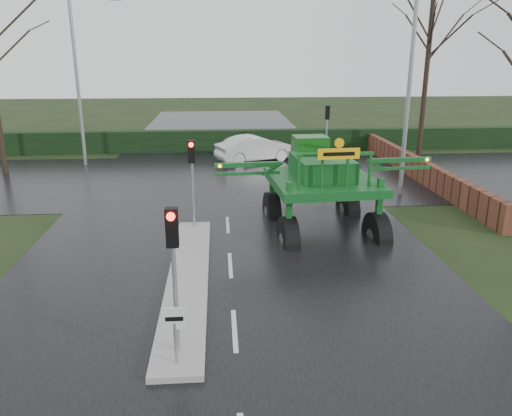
{
  "coord_description": "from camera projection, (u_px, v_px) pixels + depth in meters",
  "views": [
    {
      "loc": [
        -0.29,
        -10.9,
        6.55
      ],
      "look_at": [
        0.82,
        3.8,
        2.0
      ],
      "focal_mm": 35.0,
      "sensor_mm": 36.0,
      "label": 1
    }
  ],
  "objects": [
    {
      "name": "road_cross",
      "position": [
        225.0,
        178.0,
        27.58
      ],
      "size": [
        80.0,
        12.0,
        0.02
      ],
      "primitive_type": "cube",
      "color": "black",
      "rests_on": "ground"
    },
    {
      "name": "road_main",
      "position": [
        227.0,
        210.0,
        21.86
      ],
      "size": [
        14.0,
        80.0,
        0.02
      ],
      "primitive_type": "cube",
      "color": "black",
      "rests_on": "ground"
    },
    {
      "name": "white_sedan",
      "position": [
        255.0,
        162.0,
        31.86
      ],
      "size": [
        5.29,
        3.46,
        1.65
      ],
      "primitive_type": "imported",
      "rotation": [
        0.0,
        0.0,
        1.95
      ],
      "color": "silver",
      "rests_on": "ground"
    },
    {
      "name": "hedge_row",
      "position": [
        223.0,
        141.0,
        34.99
      ],
      "size": [
        44.0,
        0.9,
        1.5
      ],
      "primitive_type": "cube",
      "color": "black",
      "rests_on": "ground"
    },
    {
      "name": "street_light_right",
      "position": [
        404.0,
        67.0,
        22.6
      ],
      "size": [
        3.85,
        0.3,
        10.0
      ],
      "color": "gray",
      "rests_on": "ground"
    },
    {
      "name": "tree_right_far",
      "position": [
        428.0,
        55.0,
        31.37
      ],
      "size": [
        7.0,
        7.0,
        12.05
      ],
      "color": "black",
      "rests_on": "ground"
    },
    {
      "name": "traffic_signal_mid",
      "position": [
        192.0,
        165.0,
        18.62
      ],
      "size": [
        0.26,
        0.33,
        3.52
      ],
      "color": "gray",
      "rests_on": "ground"
    },
    {
      "name": "median_island",
      "position": [
        188.0,
        278.0,
        15.08
      ],
      "size": [
        1.2,
        10.0,
        0.16
      ],
      "primitive_type": "cube",
      "color": "gray",
      "rests_on": "ground"
    },
    {
      "name": "brick_wall",
      "position": [
        410.0,
        164.0,
        28.16
      ],
      "size": [
        0.4,
        20.0,
        1.2
      ],
      "primitive_type": "cube",
      "color": "#592D1E",
      "rests_on": "ground"
    },
    {
      "name": "traffic_signal_far",
      "position": [
        327.0,
        121.0,
        31.11
      ],
      "size": [
        0.26,
        0.33,
        3.52
      ],
      "rotation": [
        0.0,
        0.0,
        3.14
      ],
      "color": "gray",
      "rests_on": "ground"
    },
    {
      "name": "keep_left_sign",
      "position": [
        175.0,
        327.0,
        10.5
      ],
      "size": [
        0.5,
        0.07,
        1.35
      ],
      "color": "gray",
      "rests_on": "ground"
    },
    {
      "name": "ground",
      "position": [
        235.0,
        331.0,
        12.34
      ],
      "size": [
        140.0,
        140.0,
        0.0
      ],
      "primitive_type": "plane",
      "color": "black",
      "rests_on": "ground"
    },
    {
      "name": "crop_sprayer",
      "position": [
        288.0,
        181.0,
        17.76
      ],
      "size": [
        8.46,
        5.54,
        4.73
      ],
      "rotation": [
        0.0,
        0.0,
        0.07
      ],
      "color": "black",
      "rests_on": "ground"
    },
    {
      "name": "street_light_left_far",
      "position": [
        81.0,
        64.0,
        29.04
      ],
      "size": [
        3.85,
        0.3,
        10.0
      ],
      "color": "gray",
      "rests_on": "ground"
    },
    {
      "name": "traffic_signal_near",
      "position": [
        173.0,
        250.0,
        10.52
      ],
      "size": [
        0.26,
        0.33,
        3.52
      ],
      "color": "gray",
      "rests_on": "ground"
    }
  ]
}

